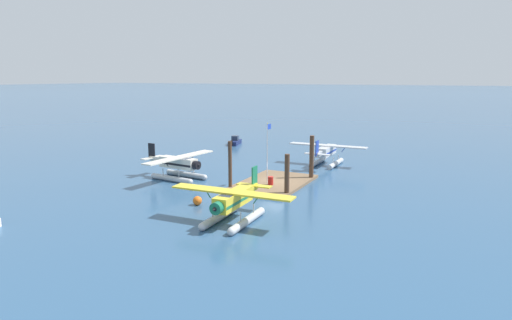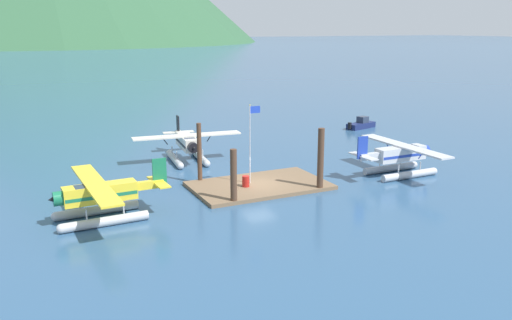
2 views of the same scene
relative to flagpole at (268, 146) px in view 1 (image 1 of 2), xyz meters
The scene contains 12 objects.
ground_plane 4.36m from the flagpole, 44.35° to the right, with size 1200.00×1200.00×0.00m, color #2D5175.
dock_platform 4.21m from the flagpole, 44.35° to the right, with size 10.90×6.66×0.30m, color brown.
piling_near_left 5.17m from the flagpole, 131.26° to the right, with size 0.49×0.49×4.18m, color #4C3323.
piling_near_right 5.88m from the flagpole, 38.14° to the right, with size 0.51×0.51×5.09m, color #4C3323.
piling_far_left 4.73m from the flagpole, 142.43° to the left, with size 0.38×0.38×5.11m, color #4C3323.
flagpole is the anchor object (origin of this frame).
fuel_drum 3.74m from the flagpole, 138.62° to the right, with size 0.62×0.62×0.88m.
mooring_buoy 10.79m from the flagpole, 164.91° to the left, with size 0.84×0.84×0.84m, color orange.
seaplane_silver_stbd_aft 13.84m from the flagpole, 10.72° to the right, with size 7.98×10.40×3.84m.
seaplane_cream_bow_left 10.83m from the flagpole, 101.26° to the left, with size 10.49×7.95×3.84m.
seaplane_yellow_port_aft 13.07m from the flagpole, 167.88° to the right, with size 7.98×10.44×3.84m.
boat_navy_open_east 29.69m from the flagpole, 35.77° to the left, with size 4.78×2.54×1.50m.
Camera 1 is at (-42.50, -18.77, 11.61)m, focal length 30.65 mm.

